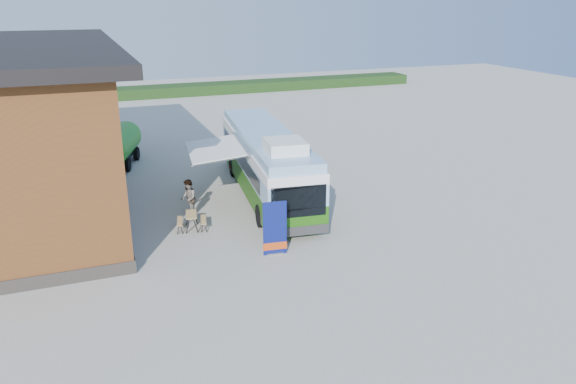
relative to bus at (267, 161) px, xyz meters
name	(u,v)px	position (x,y,z in m)	size (l,w,h in m)	color
ground	(300,246)	(-0.75, -6.33, -1.80)	(100.00, 100.00, 0.00)	#BCB7AD
barn	(18,128)	(-11.25, 3.67, 1.79)	(9.60, 21.20, 7.50)	brown
hedge	(234,87)	(7.25, 31.67, -1.30)	(40.00, 3.00, 1.00)	#264419
bus	(267,161)	(0.00, 0.00, 0.00)	(3.97, 12.45, 3.76)	#337313
awning	(219,148)	(-2.43, -0.17, 0.94)	(3.06, 4.44, 0.52)	white
banner	(275,233)	(-1.96, -6.67, -0.90)	(0.95, 0.25, 2.19)	#0C145B
picnic_table	(191,218)	(-4.47, -3.02, -1.27)	(1.42, 1.31, 0.70)	tan
person_a	(233,160)	(-0.70, 3.84, -0.95)	(0.62, 0.41, 1.70)	#999999
person_b	(188,198)	(-4.28, -1.53, -0.92)	(0.85, 0.66, 1.76)	#999999
slurry_tanker	(119,144)	(-6.45, 8.00, -0.50)	(3.08, 5.85, 2.25)	#1F901A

